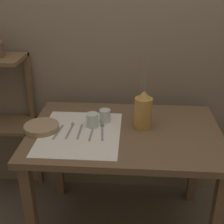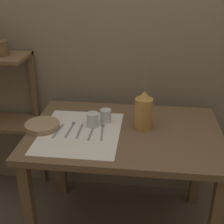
{
  "view_description": "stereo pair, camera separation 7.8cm",
  "coord_description": "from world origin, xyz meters",
  "views": [
    {
      "loc": [
        0.04,
        -1.67,
        1.69
      ],
      "look_at": [
        -0.08,
        0.0,
        0.9
      ],
      "focal_mm": 50.0,
      "sensor_mm": 36.0,
      "label": 1
    },
    {
      "loc": [
        0.12,
        -1.66,
        1.69
      ],
      "look_at": [
        -0.08,
        0.0,
        0.9
      ],
      "focal_mm": 50.0,
      "sensor_mm": 36.0,
      "label": 2
    }
  ],
  "objects": [
    {
      "name": "pitcher_with_flowers",
      "position": [
        0.11,
        0.05,
        0.9
      ],
      "size": [
        0.11,
        0.11,
        0.45
      ],
      "color": "#B7843D",
      "rests_on": "wooden_table"
    },
    {
      "name": "wooden_table",
      "position": [
        0.0,
        0.0,
        0.68
      ],
      "size": [
        1.16,
        0.79,
        0.78
      ],
      "color": "brown",
      "rests_on": "ground_plane"
    },
    {
      "name": "knife_center",
      "position": [
        -0.27,
        -0.05,
        0.79
      ],
      "size": [
        0.01,
        0.18,
        0.0
      ],
      "color": "gray",
      "rests_on": "wooden_table"
    },
    {
      "name": "glass_tumbler_near",
      "position": [
        -0.2,
        0.03,
        0.83
      ],
      "size": [
        0.07,
        0.07,
        0.09
      ],
      "color": "silver",
      "rests_on": "wooden_table"
    },
    {
      "name": "glass_tumbler_far",
      "position": [
        -0.13,
        0.1,
        0.83
      ],
      "size": [
        0.07,
        0.07,
        0.08
      ],
      "color": "silver",
      "rests_on": "wooden_table"
    },
    {
      "name": "linen_cloth",
      "position": [
        -0.26,
        -0.06,
        0.79
      ],
      "size": [
        0.48,
        0.57,
        0.0
      ],
      "color": "silver",
      "rests_on": "wooden_table"
    },
    {
      "name": "spoon_inner",
      "position": [
        -0.14,
        0.0,
        0.79
      ],
      "size": [
        0.04,
        0.19,
        0.02
      ],
      "color": "gray",
      "rests_on": "wooden_table"
    },
    {
      "name": "wooden_bowl",
      "position": [
        -0.51,
        -0.03,
        0.8
      ],
      "size": [
        0.21,
        0.21,
        0.04
      ],
      "color": "#9E7F5B",
      "rests_on": "wooden_table"
    },
    {
      "name": "spoon_outer",
      "position": [
        -0.33,
        0.01,
        0.79
      ],
      "size": [
        0.03,
        0.19,
        0.02
      ],
      "color": "gray",
      "rests_on": "wooden_table"
    },
    {
      "name": "stone_wall_back",
      "position": [
        0.0,
        0.51,
        1.2
      ],
      "size": [
        7.0,
        0.06,
        2.4
      ],
      "color": "#7A6B56",
      "rests_on": "ground_plane"
    },
    {
      "name": "fork_outer",
      "position": [
        -0.4,
        -0.06,
        0.79
      ],
      "size": [
        0.03,
        0.18,
        0.0
      ],
      "color": "gray",
      "rests_on": "wooden_table"
    },
    {
      "name": "fork_inner",
      "position": [
        -0.2,
        -0.06,
        0.79
      ],
      "size": [
        0.01,
        0.18,
        0.0
      ],
      "color": "gray",
      "rests_on": "wooden_table"
    }
  ]
}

